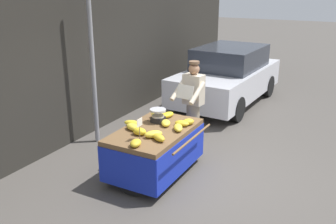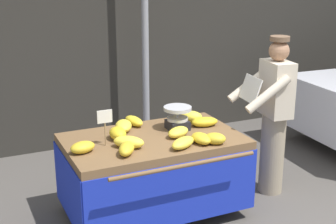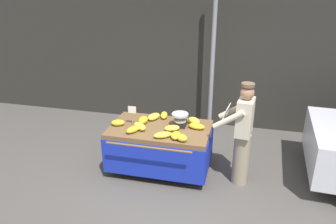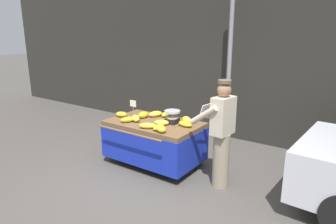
{
  "view_description": "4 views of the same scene",
  "coord_description": "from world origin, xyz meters",
  "px_view_note": "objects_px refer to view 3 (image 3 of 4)",
  "views": [
    {
      "loc": [
        -5.28,
        -2.24,
        3.08
      ],
      "look_at": [
        -0.06,
        0.58,
        1.03
      ],
      "focal_mm": 39.72,
      "sensor_mm": 36.0,
      "label": 1
    },
    {
      "loc": [
        -2.09,
        -3.38,
        2.43
      ],
      "look_at": [
        -0.23,
        0.67,
        1.05
      ],
      "focal_mm": 51.95,
      "sensor_mm": 36.0,
      "label": 2
    },
    {
      "loc": [
        0.93,
        -4.19,
        3.18
      ],
      "look_at": [
        -0.23,
        0.54,
        1.16
      ],
      "focal_mm": 35.25,
      "sensor_mm": 36.0,
      "label": 3
    },
    {
      "loc": [
        2.8,
        -3.48,
        2.4
      ],
      "look_at": [
        -0.16,
        0.76,
        1.02
      ],
      "focal_mm": 32.22,
      "sensor_mm": 36.0,
      "label": 4
    }
  ],
  "objects_px": {
    "street_pole": "(213,58)",
    "banana_bunch_2": "(197,126)",
    "banana_bunch_4": "(140,126)",
    "banana_bunch_6": "(133,130)",
    "banana_cart": "(160,139)",
    "weighing_scale": "(180,120)",
    "banana_bunch_5": "(176,135)",
    "vendor_person": "(242,134)",
    "banana_bunch_11": "(182,138)",
    "banana_bunch_7": "(143,120)",
    "banana_bunch_3": "(172,128)",
    "banana_bunch_1": "(163,135)",
    "banana_bunch_9": "(154,117)",
    "banana_bunch_10": "(194,121)",
    "banana_bunch_0": "(118,123)",
    "price_sign": "(132,111)",
    "banana_bunch_8": "(164,115)"
  },
  "relations": [
    {
      "from": "banana_bunch_4",
      "to": "banana_bunch_6",
      "type": "relative_size",
      "value": 1.09
    },
    {
      "from": "banana_bunch_2",
      "to": "banana_bunch_11",
      "type": "xyz_separation_m",
      "value": [
        -0.15,
        -0.48,
        0.0
      ]
    },
    {
      "from": "banana_cart",
      "to": "banana_bunch_5",
      "type": "xyz_separation_m",
      "value": [
        0.35,
        -0.33,
        0.27
      ]
    },
    {
      "from": "street_pole",
      "to": "banana_cart",
      "type": "distance_m",
      "value": 2.13
    },
    {
      "from": "banana_bunch_1",
      "to": "banana_bunch_2",
      "type": "bearing_deg",
      "value": 43.73
    },
    {
      "from": "banana_bunch_1",
      "to": "banana_bunch_5",
      "type": "xyz_separation_m",
      "value": [
        0.21,
        0.03,
        -0.0
      ]
    },
    {
      "from": "banana_cart",
      "to": "banana_bunch_8",
      "type": "distance_m",
      "value": 0.5
    },
    {
      "from": "banana_bunch_0",
      "to": "banana_bunch_9",
      "type": "xyz_separation_m",
      "value": [
        0.52,
        0.39,
        0.0
      ]
    },
    {
      "from": "price_sign",
      "to": "banana_bunch_1",
      "type": "bearing_deg",
      "value": -28.93
    },
    {
      "from": "banana_bunch_0",
      "to": "banana_bunch_9",
      "type": "relative_size",
      "value": 0.82
    },
    {
      "from": "vendor_person",
      "to": "banana_bunch_10",
      "type": "bearing_deg",
      "value": 159.11
    },
    {
      "from": "banana_bunch_7",
      "to": "banana_bunch_4",
      "type": "bearing_deg",
      "value": -85.5
    },
    {
      "from": "banana_bunch_8",
      "to": "banana_bunch_5",
      "type": "bearing_deg",
      "value": -62.76
    },
    {
      "from": "banana_bunch_1",
      "to": "banana_bunch_10",
      "type": "xyz_separation_m",
      "value": [
        0.39,
        0.61,
        0.02
      ]
    },
    {
      "from": "street_pole",
      "to": "banana_bunch_2",
      "type": "distance_m",
      "value": 1.83
    },
    {
      "from": "banana_bunch_3",
      "to": "banana_bunch_2",
      "type": "bearing_deg",
      "value": 24.05
    },
    {
      "from": "weighing_scale",
      "to": "banana_bunch_0",
      "type": "bearing_deg",
      "value": -168.22
    },
    {
      "from": "banana_bunch_6",
      "to": "banana_bunch_8",
      "type": "xyz_separation_m",
      "value": [
        0.34,
        0.71,
        -0.0
      ]
    },
    {
      "from": "banana_cart",
      "to": "vendor_person",
      "type": "height_order",
      "value": "vendor_person"
    },
    {
      "from": "street_pole",
      "to": "banana_bunch_11",
      "type": "xyz_separation_m",
      "value": [
        -0.19,
        -2.14,
        -0.76
      ]
    },
    {
      "from": "banana_bunch_2",
      "to": "vendor_person",
      "type": "relative_size",
      "value": 0.16
    },
    {
      "from": "banana_bunch_0",
      "to": "vendor_person",
      "type": "bearing_deg",
      "value": 0.93
    },
    {
      "from": "banana_bunch_2",
      "to": "banana_bunch_9",
      "type": "height_order",
      "value": "banana_bunch_9"
    },
    {
      "from": "banana_bunch_4",
      "to": "banana_bunch_11",
      "type": "relative_size",
      "value": 1.44
    },
    {
      "from": "banana_bunch_6",
      "to": "vendor_person",
      "type": "xyz_separation_m",
      "value": [
        1.73,
        0.23,
        0.0
      ]
    },
    {
      "from": "street_pole",
      "to": "banana_bunch_5",
      "type": "relative_size",
      "value": 13.1
    },
    {
      "from": "banana_bunch_9",
      "to": "banana_bunch_11",
      "type": "bearing_deg",
      "value": -46.89
    },
    {
      "from": "banana_bunch_5",
      "to": "banana_bunch_10",
      "type": "relative_size",
      "value": 1.02
    },
    {
      "from": "weighing_scale",
      "to": "street_pole",
      "type": "bearing_deg",
      "value": 78.84
    },
    {
      "from": "banana_cart",
      "to": "banana_bunch_11",
      "type": "distance_m",
      "value": 0.66
    },
    {
      "from": "street_pole",
      "to": "banana_bunch_1",
      "type": "relative_size",
      "value": 11.07
    },
    {
      "from": "banana_bunch_6",
      "to": "banana_bunch_8",
      "type": "bearing_deg",
      "value": 64.53
    },
    {
      "from": "banana_cart",
      "to": "banana_bunch_4",
      "type": "distance_m",
      "value": 0.44
    },
    {
      "from": "banana_cart",
      "to": "banana_bunch_7",
      "type": "relative_size",
      "value": 7.32
    },
    {
      "from": "banana_bunch_2",
      "to": "street_pole",
      "type": "bearing_deg",
      "value": 88.91
    },
    {
      "from": "street_pole",
      "to": "banana_bunch_5",
      "type": "distance_m",
      "value": 2.23
    },
    {
      "from": "banana_bunch_9",
      "to": "banana_bunch_5",
      "type": "bearing_deg",
      "value": -49.06
    },
    {
      "from": "weighing_scale",
      "to": "banana_bunch_2",
      "type": "height_order",
      "value": "weighing_scale"
    },
    {
      "from": "banana_bunch_1",
      "to": "banana_bunch_7",
      "type": "bearing_deg",
      "value": 136.03
    },
    {
      "from": "banana_bunch_3",
      "to": "banana_bunch_1",
      "type": "bearing_deg",
      "value": -107.41
    },
    {
      "from": "weighing_scale",
      "to": "banana_bunch_5",
      "type": "bearing_deg",
      "value": -86.22
    },
    {
      "from": "banana_bunch_9",
      "to": "banana_bunch_10",
      "type": "distance_m",
      "value": 0.73
    },
    {
      "from": "banana_bunch_5",
      "to": "banana_bunch_10",
      "type": "bearing_deg",
      "value": 72.17
    },
    {
      "from": "banana_bunch_7",
      "to": "banana_bunch_9",
      "type": "bearing_deg",
      "value": 57.62
    },
    {
      "from": "banana_bunch_11",
      "to": "banana_bunch_2",
      "type": "bearing_deg",
      "value": 72.28
    },
    {
      "from": "banana_bunch_10",
      "to": "banana_bunch_11",
      "type": "distance_m",
      "value": 0.65
    },
    {
      "from": "banana_bunch_2",
      "to": "banana_bunch_5",
      "type": "height_order",
      "value": "same"
    },
    {
      "from": "price_sign",
      "to": "banana_bunch_8",
      "type": "distance_m",
      "value": 0.65
    },
    {
      "from": "street_pole",
      "to": "banana_bunch_11",
      "type": "relative_size",
      "value": 16.23
    },
    {
      "from": "weighing_scale",
      "to": "banana_bunch_3",
      "type": "bearing_deg",
      "value": -113.91
    }
  ]
}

